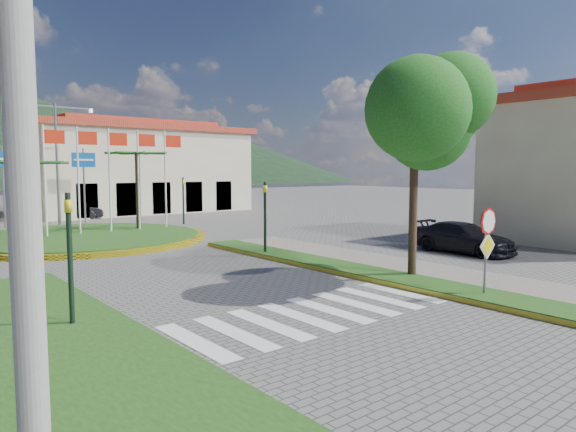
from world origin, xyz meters
TOP-DOWN VIEW (x-y plane):
  - ground at (0.00, 0.00)m, footprint 160.00×160.00m
  - sidewalk_right at (6.00, 2.00)m, footprint 4.00×28.00m
  - verge_right at (4.80, 2.00)m, footprint 1.60×28.00m
  - median_left at (-6.50, 6.00)m, footprint 5.00×14.00m
  - crosswalk at (0.00, 4.00)m, footprint 8.00×3.00m
  - roundabout_island at (0.00, 22.00)m, footprint 12.70×12.70m
  - stop_sign at (4.90, 1.96)m, footprint 0.80×0.11m
  - deciduous_tree at (5.50, 5.00)m, footprint 3.60×3.60m
  - utility_pole at (-7.50, 0.00)m, footprint 0.32×0.32m
  - traffic_light_left at (-5.20, 6.50)m, footprint 0.15×0.18m
  - traffic_light_right at (4.50, 12.00)m, footprint 0.15×0.18m
  - traffic_light_far at (8.00, 26.00)m, footprint 0.18×0.15m
  - direction_sign_west at (-2.00, 30.97)m, footprint 1.60×0.14m
  - direction_sign_east at (3.00, 30.97)m, footprint 1.60×0.14m
  - street_lamp_centre at (1.00, 30.00)m, footprint 4.80×0.16m
  - building_right at (10.00, 38.00)m, footprint 19.08×9.54m
  - hill_far_east at (70.00, 135.00)m, footprint 120.00×120.00m
  - car_dark_b at (3.49, 34.55)m, footprint 4.19×2.89m
  - car_side_right at (11.89, 7.00)m, footprint 1.91×4.67m

SIDE VIEW (x-z plane):
  - ground at x=0.00m, z-range 0.00..0.00m
  - crosswalk at x=0.00m, z-range 0.00..0.01m
  - sidewalk_right at x=6.00m, z-range 0.00..0.15m
  - verge_right at x=4.80m, z-range 0.00..0.18m
  - median_left at x=-6.50m, z-range 0.00..0.18m
  - roundabout_island at x=0.00m, z-range -2.82..3.18m
  - car_dark_b at x=3.49m, z-range 0.00..1.31m
  - car_side_right at x=11.89m, z-range 0.00..1.35m
  - stop_sign at x=4.90m, z-range 0.47..3.12m
  - traffic_light_left at x=-5.20m, z-range 0.34..3.54m
  - traffic_light_right at x=4.50m, z-range 0.34..3.54m
  - traffic_light_far at x=8.00m, z-range 0.34..3.54m
  - direction_sign_west at x=-2.00m, z-range 0.93..6.13m
  - direction_sign_east at x=3.00m, z-range 0.93..6.13m
  - building_right at x=10.00m, z-range -0.12..7.93m
  - street_lamp_centre at x=1.00m, z-range 0.50..8.50m
  - utility_pole at x=-7.50m, z-range 0.00..9.00m
  - deciduous_tree at x=5.50m, z-range 1.78..8.58m
  - hill_far_east at x=70.00m, z-range 0.00..18.00m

